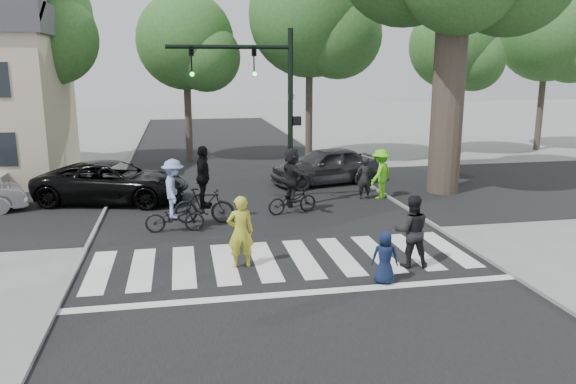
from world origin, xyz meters
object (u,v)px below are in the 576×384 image
object	(u,v)px
traffic_signal	(265,94)
cyclist_left	(174,201)
pedestrian_woman	(240,232)
car_suv	(113,182)
pedestrian_adult	(411,231)
car_grey	(325,166)
pedestrian_child	(385,258)
cyclist_right	(292,185)
cyclist_mid	(204,192)

from	to	relation	value
traffic_signal	cyclist_left	xyz separation A→B (m)	(-3.07, -2.19, -2.95)
pedestrian_woman	car_suv	size ratio (longest dim) A/B	0.34
pedestrian_adult	traffic_signal	bearing A→B (deg)	-57.65
pedestrian_woman	car_grey	distance (m)	10.19
pedestrian_child	traffic_signal	bearing A→B (deg)	-58.74
cyclist_right	car_suv	xyz separation A→B (m)	(-6.00, 2.76, -0.24)
pedestrian_adult	cyclist_mid	world-z (taller)	cyclist_mid
traffic_signal	cyclist_left	distance (m)	4.79
cyclist_mid	pedestrian_child	bearing A→B (deg)	-56.92
traffic_signal	pedestrian_child	xyz separation A→B (m)	(1.60, -7.17, -3.29)
traffic_signal	cyclist_right	distance (m)	3.11
cyclist_left	cyclist_right	size ratio (longest dim) A/B	0.99
pedestrian_child	pedestrian_adult	size ratio (longest dim) A/B	0.68
cyclist_mid	car_grey	world-z (taller)	cyclist_mid
traffic_signal	cyclist_mid	distance (m)	3.88
car_grey	cyclist_left	bearing A→B (deg)	-60.03
car_suv	car_grey	world-z (taller)	car_grey
cyclist_right	car_suv	bearing A→B (deg)	155.34
pedestrian_child	car_grey	xyz separation A→B (m)	(1.43, 10.79, 0.16)
pedestrian_woman	cyclist_right	distance (m)	5.26
cyclist_right	car_grey	world-z (taller)	cyclist_right
pedestrian_child	pedestrian_adult	bearing A→B (deg)	-118.79
traffic_signal	pedestrian_adult	world-z (taller)	traffic_signal
cyclist_right	cyclist_mid	bearing A→B (deg)	-167.83
cyclist_left	cyclist_mid	xyz separation A→B (m)	(0.90, 0.80, 0.05)
cyclist_left	car_suv	distance (m)	4.72
pedestrian_woman	traffic_signal	bearing A→B (deg)	-109.01
pedestrian_adult	cyclist_left	bearing A→B (deg)	-25.89
pedestrian_woman	pedestrian_child	bearing A→B (deg)	147.74
cyclist_right	car_grey	distance (m)	4.94
pedestrian_child	car_grey	world-z (taller)	car_grey
pedestrian_adult	cyclist_mid	xyz separation A→B (m)	(-4.78, 4.85, 0.10)
cyclist_left	car_suv	world-z (taller)	cyclist_left
pedestrian_woman	cyclist_left	world-z (taller)	cyclist_left
pedestrian_child	pedestrian_adult	world-z (taller)	pedestrian_adult
cyclist_mid	car_suv	size ratio (longest dim) A/B	0.46
pedestrian_woman	car_suv	bearing A→B (deg)	-67.42
car_grey	pedestrian_child	bearing A→B (deg)	-21.20
cyclist_left	cyclist_mid	size ratio (longest dim) A/B	0.90
car_grey	cyclist_mid	bearing A→B (deg)	-59.67
cyclist_left	car_grey	bearing A→B (deg)	43.62
cyclist_right	car_suv	world-z (taller)	cyclist_right
car_grey	pedestrian_adult	bearing A→B (deg)	-16.07
pedestrian_child	car_suv	bearing A→B (deg)	-34.56
cyclist_right	car_suv	distance (m)	6.61
pedestrian_woman	cyclist_left	xyz separation A→B (m)	(-1.59, 3.33, 0.05)
pedestrian_woman	pedestrian_adult	bearing A→B (deg)	165.97
pedestrian_child	pedestrian_adult	distance (m)	1.41
car_grey	car_suv	bearing A→B (deg)	-92.53
pedestrian_child	cyclist_right	distance (m)	6.48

